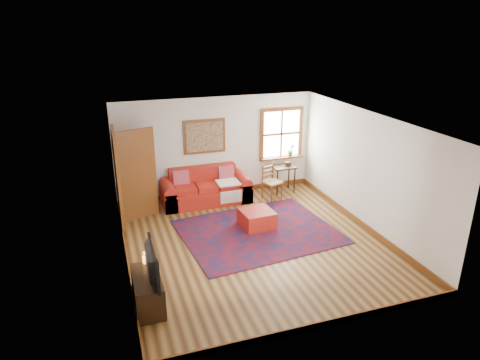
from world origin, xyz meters
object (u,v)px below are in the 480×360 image
object	(u,v)px
red_leather_sofa	(206,191)
red_ottoman	(257,219)
side_table	(284,171)
ladder_back_chair	(271,180)
media_cabinet	(148,291)

from	to	relation	value
red_leather_sofa	red_ottoman	xyz separation A→B (m)	(0.71, -1.70, -0.09)
red_leather_sofa	side_table	distance (m)	2.10
red_leather_sofa	side_table	size ratio (longest dim) A/B	3.09
red_ottoman	ladder_back_chair	bearing A→B (deg)	52.96
ladder_back_chair	media_cabinet	xyz separation A→B (m)	(-3.47, -3.44, -0.21)
red_leather_sofa	media_cabinet	size ratio (longest dim) A/B	2.27
red_ottoman	media_cabinet	bearing A→B (deg)	-146.15
red_ottoman	media_cabinet	size ratio (longest dim) A/B	0.71
red_leather_sofa	media_cabinet	bearing A→B (deg)	-116.60
red_ottoman	media_cabinet	distance (m)	3.28
side_table	red_ottoman	bearing A→B (deg)	-128.85
red_leather_sofa	ladder_back_chair	distance (m)	1.64
red_leather_sofa	side_table	bearing A→B (deg)	0.24
side_table	media_cabinet	distance (m)	5.45
side_table	ladder_back_chair	xyz separation A→B (m)	(-0.48, -0.30, -0.10)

